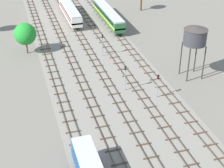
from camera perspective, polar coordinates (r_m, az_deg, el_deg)
The scene contains 14 objects.
ground_plane at distance 78.09m, azimuth -3.02°, elevation 4.02°, with size 480.00×480.00×0.00m, color slate.
ballast_bed at distance 78.09m, azimuth -3.02°, elevation 4.03°, with size 22.90×176.00×0.01m, color gray.
track_far_left at distance 77.51m, azimuth -10.00°, elevation 3.49°, with size 2.40×126.00×0.29m.
track_left at distance 78.07m, azimuth -6.57°, elevation 3.96°, with size 2.40×126.00×0.29m.
track_centre_left at distance 78.91m, azimuth -3.20°, elevation 4.42°, with size 2.40×126.00×0.29m.
track_centre at distance 80.02m, azimuth 0.10°, elevation 4.84°, with size 2.40×126.00×0.29m.
track_centre_right at distance 81.39m, azimuth 3.30°, elevation 5.24°, with size 2.40×126.00×0.29m.
passenger_coach_centre_right_near at distance 98.33m, azimuth -0.68°, elevation 11.26°, with size 2.96×22.00×3.80m.
diesel_railcar_centre_left_mid at distance 101.77m, azimuth -6.85°, elevation 11.69°, with size 2.96×20.50×3.80m.
water_tower at distance 69.12m, azimuth 13.33°, elevation 7.56°, with size 4.62×4.62×10.54m.
signal_post_nearest at distance 78.07m, azimuth -1.56°, elevation 6.79°, with size 0.28×0.47×5.35m.
signal_post_near at distance 62.96m, azimuth 7.40°, elevation 0.20°, with size 0.28×0.47×4.82m.
signal_post_mid at distance 64.54m, azimuth 2.14°, elevation 1.54°, with size 0.28×0.47×5.33m.
lineside_tree_2 at distance 81.40m, azimuth -13.89°, elevation 7.87°, with size 4.95×4.95×7.15m.
Camera 1 is at (-16.31, -12.39, 34.00)m, focal length 56.44 mm.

